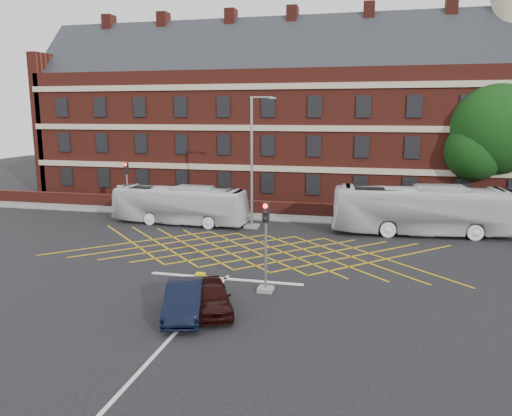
% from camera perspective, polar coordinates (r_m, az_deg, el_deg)
% --- Properties ---
extents(ground, '(120.00, 120.00, 0.00)m').
position_cam_1_polar(ground, '(28.79, -1.49, -5.90)').
color(ground, black).
rests_on(ground, ground).
extents(victorian_building, '(51.00, 12.17, 20.40)m').
position_cam_1_polar(victorian_building, '(49.12, 5.51, 10.25)').
color(victorian_building, '#5A1F17').
rests_on(victorian_building, ground).
extents(boundary_wall, '(56.00, 0.50, 1.10)m').
position_cam_1_polar(boundary_wall, '(41.00, 3.21, -0.07)').
color(boundary_wall, '#4F1B15').
rests_on(boundary_wall, ground).
extents(far_pavement, '(60.00, 3.00, 0.12)m').
position_cam_1_polar(far_pavement, '(40.14, 2.94, -1.02)').
color(far_pavement, slate).
rests_on(far_pavement, ground).
extents(box_junction_hatching, '(8.22, 8.22, 0.02)m').
position_cam_1_polar(box_junction_hatching, '(30.65, -0.52, -4.84)').
color(box_junction_hatching, '#CC990C').
rests_on(box_junction_hatching, ground).
extents(stop_line, '(8.00, 0.30, 0.02)m').
position_cam_1_polar(stop_line, '(25.58, -3.54, -8.06)').
color(stop_line, silver).
rests_on(stop_line, ground).
extents(centre_line, '(0.15, 14.00, 0.02)m').
position_cam_1_polar(centre_line, '(19.90, -9.18, -13.87)').
color(centre_line, silver).
rests_on(centre_line, ground).
extents(bus_left, '(10.49, 2.99, 2.89)m').
position_cam_1_polar(bus_left, '(38.08, -8.69, 0.35)').
color(bus_left, silver).
rests_on(bus_left, ground).
extents(bus_right, '(12.45, 3.94, 3.41)m').
position_cam_1_polar(bus_right, '(36.12, 18.44, -0.23)').
color(bus_right, silver).
rests_on(bus_right, ground).
extents(car_navy, '(2.58, 4.46, 1.39)m').
position_cam_1_polar(car_navy, '(21.18, -8.17, -10.28)').
color(car_navy, black).
rests_on(car_navy, ground).
extents(car_maroon, '(3.02, 4.19, 1.33)m').
position_cam_1_polar(car_maroon, '(21.44, -5.14, -10.04)').
color(car_maroon, black).
rests_on(car_maroon, ground).
extents(deciduous_tree, '(7.59, 7.35, 10.67)m').
position_cam_1_polar(deciduous_tree, '(44.37, 25.55, 7.45)').
color(deciduous_tree, black).
rests_on(deciduous_tree, ground).
extents(traffic_light_near, '(0.70, 0.70, 4.27)m').
position_cam_1_polar(traffic_light_near, '(23.29, 1.12, -5.43)').
color(traffic_light_near, slate).
rests_on(traffic_light_near, ground).
extents(traffic_light_far, '(0.70, 0.70, 4.27)m').
position_cam_1_polar(traffic_light_far, '(42.68, -14.47, 1.69)').
color(traffic_light_far, slate).
rests_on(traffic_light_far, ground).
extents(street_lamp, '(2.25, 1.00, 9.40)m').
position_cam_1_polar(street_lamp, '(36.06, -0.39, 2.84)').
color(street_lamp, slate).
rests_on(street_lamp, ground).
extents(direction_signs, '(1.10, 0.16, 2.20)m').
position_cam_1_polar(direction_signs, '(44.71, -14.91, 1.57)').
color(direction_signs, gray).
rests_on(direction_signs, ground).
extents(utility_cabinet, '(0.43, 0.36, 0.87)m').
position_cam_1_polar(utility_cabinet, '(23.90, -6.37, -8.41)').
color(utility_cabinet, '#DFBB0D').
rests_on(utility_cabinet, ground).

